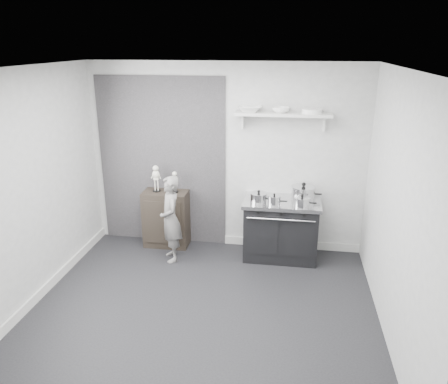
{
  "coord_description": "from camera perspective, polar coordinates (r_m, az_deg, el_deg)",
  "views": [
    {
      "loc": [
        0.92,
        -4.25,
        2.94
      ],
      "look_at": [
        0.11,
        0.95,
        1.12
      ],
      "focal_mm": 35.0,
      "sensor_mm": 36.0,
      "label": 1
    }
  ],
  "objects": [
    {
      "name": "ground",
      "position": [
        5.25,
        -2.88,
        -15.04
      ],
      "size": [
        4.0,
        4.0,
        0.0
      ],
      "primitive_type": "plane",
      "color": "black",
      "rests_on": "ground"
    },
    {
      "name": "room_shell",
      "position": [
        4.7,
        -3.91,
        2.91
      ],
      "size": [
        4.02,
        3.62,
        2.71
      ],
      "color": "#AEAEAB",
      "rests_on": "ground"
    },
    {
      "name": "wall_shelf",
      "position": [
        6.0,
        7.71,
        9.94
      ],
      "size": [
        1.3,
        0.26,
        0.24
      ],
      "color": "silver",
      "rests_on": "room_shell"
    },
    {
      "name": "stove",
      "position": [
        6.26,
        7.42,
        -4.78
      ],
      "size": [
        1.07,
        0.67,
        0.86
      ],
      "color": "black",
      "rests_on": "ground"
    },
    {
      "name": "side_cabinet",
      "position": [
        6.63,
        -7.51,
        -3.44
      ],
      "size": [
        0.66,
        0.38,
        0.85
      ],
      "primitive_type": "cube",
      "color": "black",
      "rests_on": "ground"
    },
    {
      "name": "child",
      "position": [
        6.1,
        -6.98,
        -3.52
      ],
      "size": [
        0.46,
        0.53,
        1.23
      ],
      "primitive_type": "imported",
      "rotation": [
        0.0,
        0.0,
        -1.14
      ],
      "color": "slate",
      "rests_on": "ground"
    },
    {
      "name": "pot_front_left",
      "position": [
        5.97,
        4.55,
        -0.74
      ],
      "size": [
        0.32,
        0.23,
        0.18
      ],
      "color": "#BDBDBF",
      "rests_on": "stove"
    },
    {
      "name": "pot_back_right",
      "position": [
        6.17,
        10.32,
        -0.08
      ],
      "size": [
        0.42,
        0.34,
        0.25
      ],
      "color": "#BDBDBF",
      "rests_on": "stove"
    },
    {
      "name": "pot_front_right",
      "position": [
        5.9,
        10.13,
        -1.27
      ],
      "size": [
        0.31,
        0.22,
        0.17
      ],
      "color": "#BDBDBF",
      "rests_on": "stove"
    },
    {
      "name": "pot_front_center",
      "position": [
        5.9,
        6.57,
        -1.06
      ],
      "size": [
        0.27,
        0.18,
        0.16
      ],
      "color": "#BDBDBF",
      "rests_on": "stove"
    },
    {
      "name": "skeleton_full",
      "position": [
        6.44,
        -8.87,
        2.02
      ],
      "size": [
        0.13,
        0.08,
        0.45
      ],
      "primitive_type": null,
      "color": "silver",
      "rests_on": "side_cabinet"
    },
    {
      "name": "skeleton_torso",
      "position": [
        6.38,
        -6.45,
        1.51
      ],
      "size": [
        0.1,
        0.06,
        0.36
      ],
      "primitive_type": null,
      "color": "silver",
      "rests_on": "side_cabinet"
    },
    {
      "name": "bowl_large",
      "position": [
        6.01,
        3.37,
        10.78
      ],
      "size": [
        0.33,
        0.33,
        0.08
      ],
      "primitive_type": "imported",
      "color": "white",
      "rests_on": "wall_shelf"
    },
    {
      "name": "bowl_small",
      "position": [
        5.99,
        7.43,
        10.59
      ],
      "size": [
        0.23,
        0.23,
        0.07
      ],
      "primitive_type": "imported",
      "color": "white",
      "rests_on": "wall_shelf"
    },
    {
      "name": "plate_stack",
      "position": [
        5.99,
        11.4,
        10.32
      ],
      "size": [
        0.27,
        0.27,
        0.06
      ],
      "primitive_type": "cylinder",
      "color": "white",
      "rests_on": "wall_shelf"
    }
  ]
}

